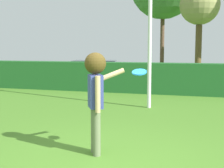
{
  "coord_description": "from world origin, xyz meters",
  "views": [
    {
      "loc": [
        1.64,
        -4.84,
        1.88
      ],
      "look_at": [
        -0.24,
        1.35,
        1.15
      ],
      "focal_mm": 50.92,
      "sensor_mm": 36.0,
      "label": 1
    }
  ],
  "objects": [
    {
      "name": "parked_car_silver",
      "position": [
        -4.03,
        10.7,
        0.69
      ],
      "size": [
        4.47,
        2.6,
        1.25
      ],
      "color": "#B7B7BC",
      "rests_on": "ground"
    },
    {
      "name": "frisbee",
      "position": [
        0.51,
        0.47,
        1.47
      ],
      "size": [
        0.25,
        0.25,
        0.1
      ],
      "color": "#268CE5"
    },
    {
      "name": "hedge_row",
      "position": [
        0.0,
        8.35,
        0.64
      ],
      "size": [
        25.18,
        0.9,
        1.27
      ],
      "primitive_type": "cube",
      "color": "#205A25",
      "rests_on": "ground"
    },
    {
      "name": "lamppost",
      "position": [
        -0.13,
        5.01,
        3.06
      ],
      "size": [
        0.24,
        0.24,
        5.5
      ],
      "color": "silver",
      "rests_on": "ground"
    },
    {
      "name": "birch_tree",
      "position": [
        1.06,
        14.12,
        4.23
      ],
      "size": [
        2.26,
        2.26,
        5.45
      ],
      "color": "brown",
      "rests_on": "ground"
    },
    {
      "name": "ground_plane",
      "position": [
        0.0,
        0.0,
        0.0
      ],
      "size": [
        60.0,
        60.0,
        0.0
      ],
      "primitive_type": "plane",
      "color": "#497C26"
    },
    {
      "name": "person",
      "position": [
        -0.23,
        0.35,
        1.19
      ],
      "size": [
        0.61,
        0.78,
        1.81
      ],
      "color": "#697652",
      "rests_on": "ground"
    }
  ]
}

